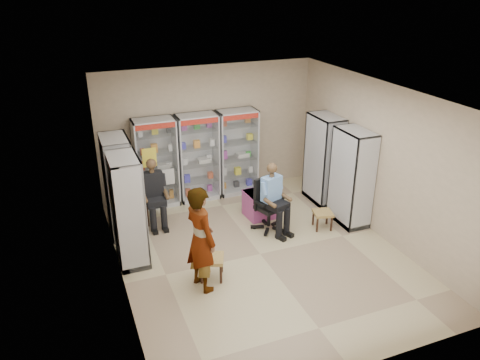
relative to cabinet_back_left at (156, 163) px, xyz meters
name	(u,v)px	position (x,y,z in m)	size (l,w,h in m)	color
floor	(260,254)	(1.30, -2.73, -1.00)	(6.00, 6.00, 0.00)	tan
room_shell	(262,155)	(1.30, -2.73, 0.97)	(5.02, 6.02, 3.01)	#BCA78C
cabinet_back_left	(156,163)	(0.00, 0.00, 0.00)	(0.90, 0.50, 2.00)	#ADAFB5
cabinet_back_mid	(198,158)	(0.95, 0.00, 0.00)	(0.90, 0.50, 2.00)	#B2B4B9
cabinet_back_right	(237,152)	(1.90, 0.00, 0.00)	(0.90, 0.50, 2.00)	#ADAEB4
cabinet_right_far	(323,159)	(3.53, -1.13, 0.00)	(0.50, 0.90, 2.00)	#AAABB1
cabinet_right_near	(352,178)	(3.53, -2.23, 0.00)	(0.50, 0.90, 2.00)	#B1B4B9
cabinet_left_far	(119,186)	(-0.93, -0.93, 0.00)	(0.50, 0.90, 2.00)	#9FA2A6
cabinet_left_near	(128,210)	(-0.93, -2.03, 0.00)	(0.50, 0.90, 2.00)	#B6BABE
wooden_chair	(154,201)	(-0.25, -0.73, -0.53)	(0.42, 0.42, 0.94)	black
seated_customer	(153,193)	(-0.25, -0.78, -0.33)	(0.44, 0.60, 1.34)	black
office_chair	(269,205)	(1.85, -1.90, -0.46)	(0.59, 0.59, 1.08)	black
seated_shopkeeper	(270,199)	(1.85, -1.95, -0.32)	(0.45, 0.63, 1.37)	#689DCF
pink_trunk	(260,204)	(1.89, -1.35, -0.72)	(0.59, 0.56, 0.56)	#B34780
tea_glass	(259,191)	(1.86, -1.37, -0.39)	(0.07, 0.07, 0.09)	#631308
woven_stool_a	(322,220)	(2.88, -2.29, -0.82)	(0.37, 0.37, 0.37)	#AF7D4A
woven_stool_b	(212,267)	(0.23, -3.10, -0.80)	(0.41, 0.41, 0.41)	#A67D46
standing_man	(201,239)	(0.01, -3.27, -0.09)	(0.66, 0.44, 1.82)	#97979A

